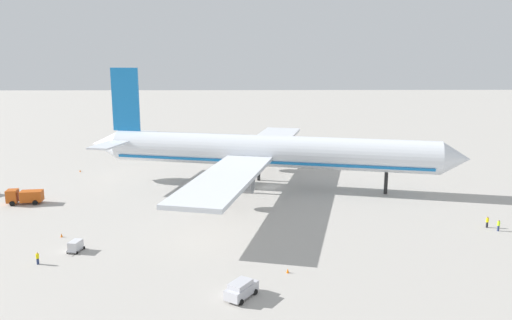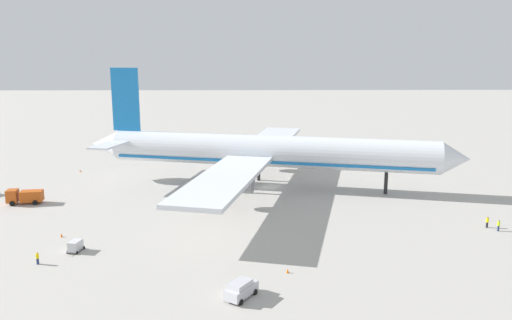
# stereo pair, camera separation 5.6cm
# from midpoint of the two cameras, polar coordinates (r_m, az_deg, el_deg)

# --- Properties ---
(ground_plane) EXTENTS (600.00, 600.00, 0.00)m
(ground_plane) POSITION_cam_midpoint_polar(r_m,az_deg,el_deg) (101.11, 1.49, -3.13)
(ground_plane) COLOR #ADA8A0
(airliner) EXTENTS (76.14, 75.18, 23.78)m
(airliner) POSITION_cam_midpoint_polar(r_m,az_deg,el_deg) (99.82, 0.75, 0.97)
(airliner) COLOR silver
(airliner) RESTS_ON ground
(service_truck_2) EXTENTS (6.26, 3.07, 2.68)m
(service_truck_2) POSITION_cam_midpoint_polar(r_m,az_deg,el_deg) (98.67, -25.02, -3.78)
(service_truck_2) COLOR #BF4C14
(service_truck_2) RESTS_ON ground
(service_van) EXTENTS (3.90, 4.56, 1.97)m
(service_van) POSITION_cam_midpoint_polar(r_m,az_deg,el_deg) (56.24, -1.73, -14.58)
(service_van) COLOR silver
(service_van) RESTS_ON ground
(baggage_cart_0) EXTENTS (1.94, 3.11, 1.50)m
(baggage_cart_0) POSITION_cam_midpoint_polar(r_m,az_deg,el_deg) (72.76, -20.02, -9.22)
(baggage_cart_0) COLOR gray
(baggage_cart_0) RESTS_ON ground
(baggage_cart_2) EXTENTS (1.76, 3.36, 0.40)m
(baggage_cart_2) POSITION_cam_midpoint_polar(r_m,az_deg,el_deg) (138.71, -11.47, 0.84)
(baggage_cart_2) COLOR #595B60
(baggage_cart_2) RESTS_ON ground
(ground_worker_0) EXTENTS (0.49, 0.49, 1.77)m
(ground_worker_0) POSITION_cam_midpoint_polar(r_m,az_deg,el_deg) (85.38, 24.99, -6.46)
(ground_worker_0) COLOR black
(ground_worker_0) RESTS_ON ground
(ground_worker_1) EXTENTS (0.45, 0.45, 1.73)m
(ground_worker_1) POSITION_cam_midpoint_polar(r_m,az_deg,el_deg) (84.50, 26.05, -6.76)
(ground_worker_1) COLOR navy
(ground_worker_1) RESTS_ON ground
(ground_worker_2) EXTENTS (0.44, 0.44, 1.63)m
(ground_worker_2) POSITION_cam_midpoint_polar(r_m,az_deg,el_deg) (70.26, -23.80, -10.27)
(ground_worker_2) COLOR navy
(ground_worker_2) RESTS_ON ground
(traffic_cone_0) EXTENTS (0.36, 0.36, 0.55)m
(traffic_cone_0) POSITION_cam_midpoint_polar(r_m,az_deg,el_deg) (79.12, -21.44, -8.04)
(traffic_cone_0) COLOR orange
(traffic_cone_0) RESTS_ON ground
(traffic_cone_1) EXTENTS (0.36, 0.36, 0.55)m
(traffic_cone_1) POSITION_cam_midpoint_polar(r_m,az_deg,el_deg) (121.23, -19.55, -1.17)
(traffic_cone_1) COLOR orange
(traffic_cone_1) RESTS_ON ground
(traffic_cone_2) EXTENTS (0.36, 0.36, 0.55)m
(traffic_cone_2) POSITION_cam_midpoint_polar(r_m,az_deg,el_deg) (62.46, 3.64, -12.56)
(traffic_cone_2) COLOR orange
(traffic_cone_2) RESTS_ON ground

